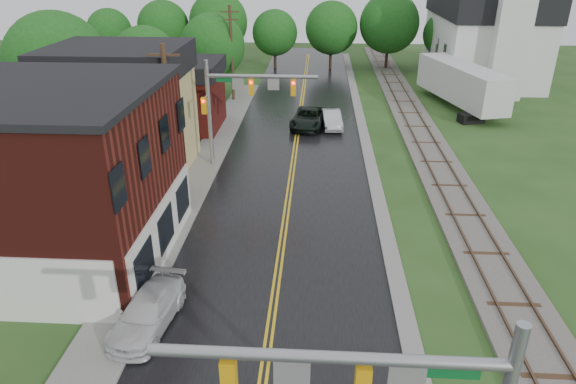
# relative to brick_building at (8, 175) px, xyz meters

# --- Properties ---
(main_road) EXTENTS (10.00, 90.00, 0.02)m
(main_road) POSITION_rel_brick_building_xyz_m (12.48, 15.00, -4.15)
(main_road) COLOR black
(main_road) RESTS_ON ground
(curb_right) EXTENTS (0.80, 70.00, 0.12)m
(curb_right) POSITION_rel_brick_building_xyz_m (17.88, 20.00, -4.15)
(curb_right) COLOR gray
(curb_right) RESTS_ON ground
(sidewalk_left) EXTENTS (2.40, 50.00, 0.12)m
(sidewalk_left) POSITION_rel_brick_building_xyz_m (6.28, 10.00, -4.15)
(sidewalk_left) COLOR gray
(sidewalk_left) RESTS_ON ground
(brick_building) EXTENTS (14.30, 10.30, 8.30)m
(brick_building) POSITION_rel_brick_building_xyz_m (0.00, 0.00, 0.00)
(brick_building) COLOR #4B1510
(brick_building) RESTS_ON ground
(yellow_house) EXTENTS (8.00, 7.00, 6.40)m
(yellow_house) POSITION_rel_brick_building_xyz_m (1.48, 11.00, -0.95)
(yellow_house) COLOR tan
(yellow_house) RESTS_ON ground
(darkred_building) EXTENTS (7.00, 6.00, 4.40)m
(darkred_building) POSITION_rel_brick_building_xyz_m (2.48, 20.00, -1.95)
(darkred_building) COLOR #3F0F0C
(darkred_building) RESTS_ON ground
(church) EXTENTS (10.40, 18.40, 20.00)m
(church) POSITION_rel_brick_building_xyz_m (32.48, 38.74, 1.68)
(church) COLOR silver
(church) RESTS_ON ground
(railroad) EXTENTS (3.20, 80.00, 0.30)m
(railroad) POSITION_rel_brick_building_xyz_m (22.48, 20.00, -4.05)
(railroad) COLOR #59544C
(railroad) RESTS_ON ground
(traffic_signal_far) EXTENTS (7.34, 0.43, 7.20)m
(traffic_signal_far) POSITION_rel_brick_building_xyz_m (9.01, 12.00, 0.82)
(traffic_signal_far) COLOR gray
(traffic_signal_far) RESTS_ON ground
(utility_pole_b) EXTENTS (1.80, 0.28, 9.00)m
(utility_pole_b) POSITION_rel_brick_building_xyz_m (5.68, 7.00, 0.57)
(utility_pole_b) COLOR #382616
(utility_pole_b) RESTS_ON ground
(utility_pole_c) EXTENTS (1.80, 0.28, 9.00)m
(utility_pole_c) POSITION_rel_brick_building_xyz_m (5.68, 29.00, 0.57)
(utility_pole_c) COLOR #382616
(utility_pole_c) RESTS_ON ground
(tree_left_b) EXTENTS (7.60, 7.60, 9.69)m
(tree_left_b) POSITION_rel_brick_building_xyz_m (-5.36, 16.90, 1.57)
(tree_left_b) COLOR black
(tree_left_b) RESTS_ON ground
(tree_left_c) EXTENTS (6.00, 6.00, 7.65)m
(tree_left_c) POSITION_rel_brick_building_xyz_m (-1.36, 24.90, 0.36)
(tree_left_c) COLOR black
(tree_left_c) RESTS_ON ground
(tree_left_e) EXTENTS (6.40, 6.40, 8.16)m
(tree_left_e) POSITION_rel_brick_building_xyz_m (3.64, 30.90, 0.66)
(tree_left_e) COLOR black
(tree_left_e) RESTS_ON ground
(suv_dark) EXTENTS (3.26, 5.82, 1.54)m
(suv_dark) POSITION_rel_brick_building_xyz_m (13.34, 20.93, -3.38)
(suv_dark) COLOR black
(suv_dark) RESTS_ON ground
(sedan_silver) EXTENTS (1.89, 4.38, 1.40)m
(sedan_silver) POSITION_rel_brick_building_xyz_m (15.28, 20.86, -3.45)
(sedan_silver) COLOR #B3B3B8
(sedan_silver) RESTS_ON ground
(pickup_white) EXTENTS (2.42, 4.73, 1.31)m
(pickup_white) POSITION_rel_brick_building_xyz_m (7.68, -5.00, -3.49)
(pickup_white) COLOR silver
(pickup_white) RESTS_ON ground
(semi_trailer) EXTENTS (5.96, 13.12, 4.01)m
(semi_trailer) POSITION_rel_brick_building_xyz_m (27.39, 27.72, -1.78)
(semi_trailer) COLOR black
(semi_trailer) RESTS_ON ground
(construction_barrel) EXTENTS (0.69, 0.69, 0.95)m
(construction_barrel) POSITION_rel_brick_building_xyz_m (7.48, -5.61, -3.68)
(construction_barrel) COLOR orange
(construction_barrel) RESTS_ON ground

